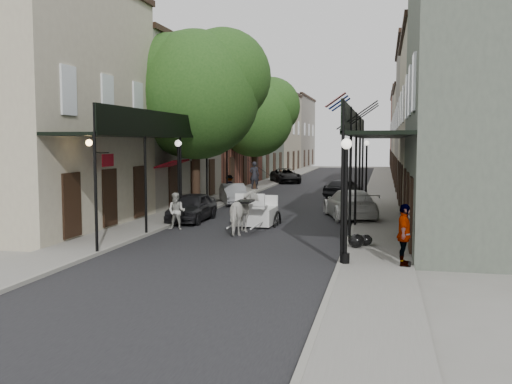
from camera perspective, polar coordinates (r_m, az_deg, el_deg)
The scene contains 24 objects.
ground at distance 19.99m, azimuth -2.61°, elevation -5.73°, with size 140.00×140.00×0.00m, color gray.
road at distance 39.46m, azimuth 5.06°, elevation -0.42°, with size 8.00×90.00×0.01m, color black.
sidewalk_left at distance 40.42m, azimuth -1.98°, elevation -0.20°, with size 2.20×90.00×0.12m, color gray.
sidewalk_right at distance 39.11m, azimuth 12.34°, elevation -0.48°, with size 2.20×90.00×0.12m, color gray.
building_row_left at distance 50.87m, azimuth -3.09°, elevation 6.72°, with size 5.00×80.00×10.50m, color #B3AB8F.
building_row_right at distance 49.08m, azimuth 16.76°, elevation 6.58°, with size 5.00×80.00×10.50m, color gray.
gallery_left at distance 27.78m, azimuth -8.42°, elevation 5.64°, with size 2.20×18.05×4.88m.
gallery_right at distance 25.93m, azimuth 11.85°, elevation 5.63°, with size 2.20×18.05×4.88m.
tree_near at distance 30.72m, azimuth -5.26°, elevation 10.15°, with size 7.31×6.80×9.63m.
tree_far at distance 44.19m, azimuth 0.33°, elevation 7.75°, with size 6.45×6.00×8.61m.
lamppost_right_near at distance 17.06m, azimuth 8.96°, elevation -0.68°, with size 0.32×0.32×3.71m.
lamppost_left at distance 26.66m, azimuth -7.74°, elevation 1.37°, with size 0.32×0.32×3.71m.
lamppost_right_far at distance 36.99m, azimuth 10.98°, elevation 2.32°, with size 0.32×0.32×3.71m.
horse at distance 23.09m, azimuth -1.18°, elevation -2.08°, with size 0.94×2.07×1.74m, color silver.
carriage at distance 25.69m, azimuth 0.35°, elevation -0.78°, with size 1.85×2.60×2.92m.
pedestrian_walking at distance 24.40m, azimuth -7.95°, elevation -1.93°, with size 0.77×0.60×1.59m, color #AFAFA5.
pedestrian_sidewalk_left at distance 37.09m, azimuth -2.66°, elevation 0.57°, with size 0.95×0.55×1.47m, color gray.
pedestrian_sidewalk_right at distance 17.16m, azimuth 14.60°, elevation -4.18°, with size 1.07×0.44×1.82m, color gray.
car_left_near at distance 26.98m, azimuth -6.42°, elevation -1.50°, with size 1.60×3.98×1.36m, color black.
car_left_mid at distance 34.23m, azimuth -2.26°, elevation -0.20°, with size 1.30×3.74×1.23m, color #949599.
car_left_far at distance 52.27m, azimuth 2.97°, elevation 1.64°, with size 2.20×4.78×1.33m, color black.
car_right_near at distance 28.15m, azimuth 9.37°, elevation -1.19°, with size 2.01×4.94×1.43m, color silver.
car_right_far at distance 38.49m, azimuth 8.77°, elevation 0.39°, with size 1.56×3.89×1.33m, color black.
trash_bags at distance 20.03m, azimuth 10.34°, elevation -4.80°, with size 0.82×0.97×0.47m.
Camera 1 is at (5.18, -18.94, 3.72)m, focal length 40.00 mm.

